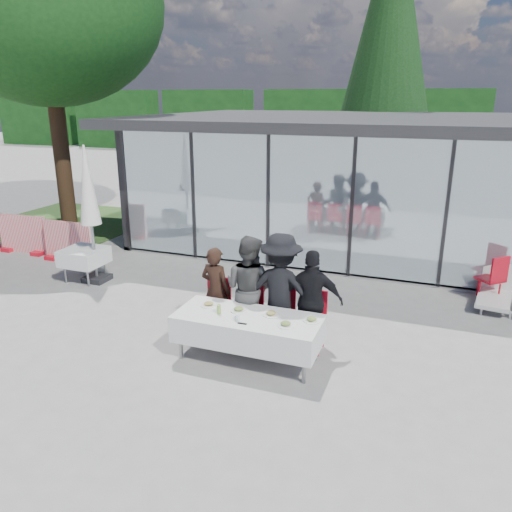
# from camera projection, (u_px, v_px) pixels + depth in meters

# --- Properties ---
(ground) EXTENTS (90.00, 90.00, 0.00)m
(ground) POSITION_uv_depth(u_px,v_px,m) (240.00, 349.00, 8.19)
(ground) COLOR gray
(ground) RESTS_ON ground
(pavilion) EXTENTS (14.80, 8.80, 3.44)m
(pavilion) POSITION_uv_depth(u_px,v_px,m) (413.00, 163.00, 14.14)
(pavilion) COLOR gray
(pavilion) RESTS_ON ground
(treeline) EXTENTS (62.50, 2.00, 4.40)m
(treeline) POSITION_uv_depth(u_px,v_px,m) (371.00, 124.00, 33.15)
(treeline) COLOR #103312
(treeline) RESTS_ON ground
(dining_table) EXTENTS (2.26, 0.96, 0.75)m
(dining_table) POSITION_uv_depth(u_px,v_px,m) (248.00, 328.00, 7.70)
(dining_table) COLOR silver
(dining_table) RESTS_ON ground
(diner_a) EXTENTS (0.65, 0.65, 1.55)m
(diner_a) POSITION_uv_depth(u_px,v_px,m) (216.00, 291.00, 8.56)
(diner_a) COLOR #301D15
(diner_a) RESTS_ON ground
(diner_chair_a) EXTENTS (0.44, 0.44, 0.97)m
(diner_chair_a) POSITION_uv_depth(u_px,v_px,m) (217.00, 303.00, 8.66)
(diner_chair_a) COLOR red
(diner_chair_a) RESTS_ON ground
(diner_b) EXTENTS (1.04, 1.04, 1.81)m
(diner_b) POSITION_uv_depth(u_px,v_px,m) (249.00, 288.00, 8.32)
(diner_b) COLOR #474747
(diner_b) RESTS_ON ground
(diner_chair_b) EXTENTS (0.44, 0.44, 0.97)m
(diner_chair_b) POSITION_uv_depth(u_px,v_px,m) (249.00, 308.00, 8.46)
(diner_chair_b) COLOR red
(diner_chair_b) RESTS_ON ground
(diner_c) EXTENTS (1.27, 1.27, 1.90)m
(diner_c) POSITION_uv_depth(u_px,v_px,m) (281.00, 290.00, 8.12)
(diner_c) COLOR black
(diner_c) RESTS_ON ground
(diner_chair_c) EXTENTS (0.44, 0.44, 0.97)m
(diner_chair_c) POSITION_uv_depth(u_px,v_px,m) (281.00, 312.00, 8.28)
(diner_chair_c) COLOR red
(diner_chair_c) RESTS_ON ground
(diner_d) EXTENTS (1.13, 1.13, 1.68)m
(diner_d) POSITION_uv_depth(u_px,v_px,m) (312.00, 301.00, 7.98)
(diner_d) COLOR black
(diner_d) RESTS_ON ground
(diner_chair_d) EXTENTS (0.44, 0.44, 0.97)m
(diner_chair_d) POSITION_uv_depth(u_px,v_px,m) (312.00, 317.00, 8.10)
(diner_chair_d) COLOR red
(diner_chair_d) RESTS_ON ground
(plate_a) EXTENTS (0.26, 0.26, 0.07)m
(plate_a) POSITION_uv_depth(u_px,v_px,m) (209.00, 304.00, 8.00)
(plate_a) COLOR white
(plate_a) RESTS_ON dining_table
(plate_b) EXTENTS (0.26, 0.26, 0.07)m
(plate_b) POSITION_uv_depth(u_px,v_px,m) (239.00, 310.00, 7.80)
(plate_b) COLOR white
(plate_b) RESTS_ON dining_table
(plate_c) EXTENTS (0.26, 0.26, 0.07)m
(plate_c) POSITION_uv_depth(u_px,v_px,m) (271.00, 314.00, 7.65)
(plate_c) COLOR white
(plate_c) RESTS_ON dining_table
(plate_d) EXTENTS (0.26, 0.26, 0.07)m
(plate_d) POSITION_uv_depth(u_px,v_px,m) (312.00, 320.00, 7.45)
(plate_d) COLOR white
(plate_d) RESTS_ON dining_table
(plate_extra) EXTENTS (0.26, 0.26, 0.07)m
(plate_extra) POSITION_uv_depth(u_px,v_px,m) (286.00, 324.00, 7.30)
(plate_extra) COLOR white
(plate_extra) RESTS_ON dining_table
(juice_bottle) EXTENTS (0.06, 0.06, 0.15)m
(juice_bottle) POSITION_uv_depth(u_px,v_px,m) (219.00, 309.00, 7.69)
(juice_bottle) COLOR #87B44B
(juice_bottle) RESTS_ON dining_table
(drinking_glasses) EXTENTS (0.07, 0.07, 0.10)m
(drinking_glasses) POSITION_uv_depth(u_px,v_px,m) (237.00, 318.00, 7.44)
(drinking_glasses) COLOR silver
(drinking_glasses) RESTS_ON dining_table
(folded_eyeglasses) EXTENTS (0.14, 0.03, 0.01)m
(folded_eyeglasses) POSITION_uv_depth(u_px,v_px,m) (242.00, 323.00, 7.37)
(folded_eyeglasses) COLOR black
(folded_eyeglasses) RESTS_ON dining_table
(spare_table_left) EXTENTS (0.86, 0.86, 0.74)m
(spare_table_left) POSITION_uv_depth(u_px,v_px,m) (84.00, 257.00, 11.08)
(spare_table_left) COLOR silver
(spare_table_left) RESTS_ON ground
(spare_chair_b) EXTENTS (0.62, 0.62, 0.97)m
(spare_chair_b) POSITION_uv_depth(u_px,v_px,m) (494.00, 276.00, 9.92)
(spare_chair_b) COLOR red
(spare_chair_b) RESTS_ON ground
(market_umbrella) EXTENTS (0.50, 0.50, 3.00)m
(market_umbrella) POSITION_uv_depth(u_px,v_px,m) (88.00, 194.00, 10.61)
(market_umbrella) COLOR black
(market_umbrella) RESTS_ON ground
(lounger) EXTENTS (0.78, 1.40, 0.72)m
(lounger) POSITION_uv_depth(u_px,v_px,m) (496.00, 291.00, 9.93)
(lounger) COLOR silver
(lounger) RESTS_ON ground
(deciduous_tree) EXTENTS (7.04, 6.40, 9.38)m
(deciduous_tree) POSITION_uv_depth(u_px,v_px,m) (44.00, 4.00, 14.39)
(deciduous_tree) COLOR #382316
(deciduous_tree) RESTS_ON ground
(conifer_tree) EXTENTS (4.00, 4.00, 10.50)m
(conifer_tree) POSITION_uv_depth(u_px,v_px,m) (389.00, 36.00, 17.78)
(conifer_tree) COLOR #382316
(conifer_tree) RESTS_ON ground
(grass_patch) EXTENTS (5.00, 5.00, 0.02)m
(grass_patch) POSITION_uv_depth(u_px,v_px,m) (70.00, 222.00, 16.37)
(grass_patch) COLOR #385926
(grass_patch) RESTS_ON ground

